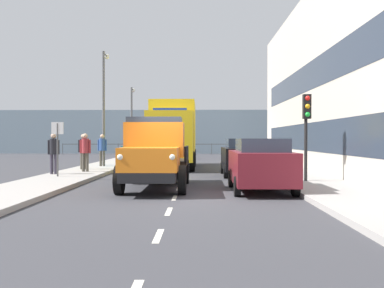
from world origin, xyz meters
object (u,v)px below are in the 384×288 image
(pedestrian_in_dark_coat, at_px, (54,150))
(lamp_post_far, at_px, (132,115))
(car_black_kerbside_1, at_px, (243,156))
(pedestrian_strolling, at_px, (85,149))
(car_teal_oppositeside_0, at_px, (142,152))
(truck_vintage_orange, at_px, (155,155))
(lamp_post_promenade, at_px, (104,98))
(traffic_light_near, at_px, (307,118))
(car_maroon_kerbside_near, at_px, (261,164))
(street_sign, at_px, (57,139))
(lorry_cargo_yellow, at_px, (173,132))
(car_navy_oppositeside_1, at_px, (152,150))
(car_red_oppositeside_2, at_px, (159,148))
(pedestrian_couple_b, at_px, (83,148))
(pedestrian_with_bag, at_px, (102,147))

(pedestrian_in_dark_coat, height_order, lamp_post_far, lamp_post_far)
(car_black_kerbside_1, relative_size, pedestrian_strolling, 2.25)
(car_teal_oppositeside_0, bearing_deg, truck_vintage_orange, 99.97)
(lamp_post_promenade, bearing_deg, truck_vintage_orange, 110.86)
(pedestrian_strolling, relative_size, traffic_light_near, 0.57)
(car_maroon_kerbside_near, relative_size, street_sign, 1.73)
(lorry_cargo_yellow, xyz_separation_m, car_black_kerbside_1, (-3.51, 5.33, -1.18))
(car_navy_oppositeside_1, height_order, lamp_post_far, lamp_post_far)
(car_navy_oppositeside_1, bearing_deg, lamp_post_far, -61.89)
(car_red_oppositeside_2, xyz_separation_m, lamp_post_promenade, (2.24, 10.95, 3.24))
(traffic_light_near, xyz_separation_m, lamp_post_promenade, (9.63, -9.38, 1.66))
(lamp_post_far, bearing_deg, traffic_light_near, 116.75)
(pedestrian_couple_b, bearing_deg, car_red_oppositeside_2, -99.82)
(car_maroon_kerbside_near, bearing_deg, car_navy_oppositeside_1, -72.30)
(pedestrian_in_dark_coat, bearing_deg, pedestrian_couple_b, -99.82)
(car_black_kerbside_1, bearing_deg, pedestrian_with_bag, -31.33)
(lamp_post_promenade, xyz_separation_m, street_sign, (0.22, 7.69, -2.45))
(car_black_kerbside_1, distance_m, car_navy_oppositeside_1, 12.36)
(car_teal_oppositeside_0, xyz_separation_m, car_red_oppositeside_2, (0.00, -10.91, 0.00))
(car_navy_oppositeside_1, height_order, pedestrian_with_bag, pedestrian_with_bag)
(car_navy_oppositeside_1, xyz_separation_m, lamp_post_promenade, (2.24, 5.51, 3.24))
(car_teal_oppositeside_0, distance_m, pedestrian_in_dark_coat, 7.23)
(car_navy_oppositeside_1, xyz_separation_m, street_sign, (2.46, 13.20, 0.79))
(pedestrian_strolling, bearing_deg, traffic_light_near, 155.41)
(pedestrian_with_bag, bearing_deg, traffic_light_near, 138.67)
(car_maroon_kerbside_near, distance_m, pedestrian_couple_b, 11.16)
(pedestrian_couple_b, relative_size, lamp_post_far, 0.31)
(car_teal_oppositeside_0, bearing_deg, pedestrian_with_bag, 26.33)
(truck_vintage_orange, relative_size, car_black_kerbside_1, 1.39)
(car_red_oppositeside_2, distance_m, pedestrian_with_bag, 12.16)
(truck_vintage_orange, distance_m, lorry_cargo_yellow, 10.71)
(car_black_kerbside_1, bearing_deg, car_red_oppositeside_2, -71.91)
(lorry_cargo_yellow, xyz_separation_m, pedestrian_with_bag, (4.02, 0.75, -0.85))
(traffic_light_near, bearing_deg, car_black_kerbside_1, -62.34)
(pedestrian_couple_b, relative_size, lamp_post_promenade, 0.27)
(truck_vintage_orange, bearing_deg, lamp_post_promenade, -69.14)
(pedestrian_couple_b, bearing_deg, lamp_post_far, -91.90)
(car_black_kerbside_1, bearing_deg, pedestrian_couple_b, -14.37)
(car_maroon_kerbside_near, relative_size, lamp_post_promenade, 0.58)
(lorry_cargo_yellow, relative_size, car_navy_oppositeside_1, 1.95)
(street_sign, bearing_deg, pedestrian_couple_b, -89.25)
(lamp_post_promenade, bearing_deg, street_sign, 88.36)
(car_maroon_kerbside_near, height_order, pedestrian_in_dark_coat, pedestrian_in_dark_coat)
(pedestrian_strolling, bearing_deg, car_maroon_kerbside_near, 139.43)
(car_black_kerbside_1, xyz_separation_m, pedestrian_with_bag, (7.53, -4.59, 0.33))
(pedestrian_strolling, relative_size, lamp_post_far, 0.32)
(pedestrian_with_bag, bearing_deg, street_sign, 87.13)
(truck_vintage_orange, distance_m, traffic_light_near, 5.82)
(car_maroon_kerbside_near, distance_m, lamp_post_far, 22.31)
(traffic_light_near, bearing_deg, lamp_post_promenade, -44.27)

